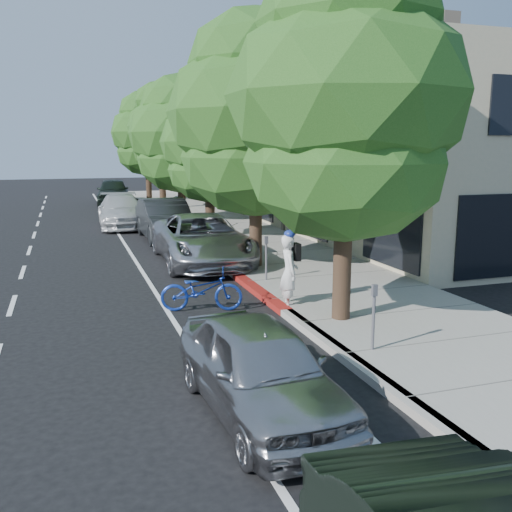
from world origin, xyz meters
name	(u,v)px	position (x,y,z in m)	size (l,w,h in m)	color
ground	(272,304)	(0.00, 0.00, 0.00)	(120.00, 120.00, 0.00)	black
sidewalk	(257,245)	(2.30, 8.00, 0.07)	(4.60, 56.00, 0.15)	gray
curb	(200,248)	(0.00, 8.00, 0.07)	(0.30, 56.00, 0.15)	#9E998E
curb_red_segment	(259,292)	(0.00, 1.00, 0.07)	(0.32, 4.00, 0.15)	maroon
storefront_building	(321,153)	(9.60, 18.00, 3.50)	(10.00, 36.00, 7.00)	#B2AA89
street_tree_0	(347,101)	(0.90, -2.00, 4.83)	(5.12, 5.12, 7.92)	black
street_tree_1	(256,116)	(0.90, 4.00, 4.82)	(5.49, 5.49, 8.01)	black
street_tree_2	(209,144)	(0.90, 10.00, 3.98)	(4.04, 4.04, 6.48)	black
street_tree_3	(180,135)	(0.90, 16.00, 4.46)	(5.27, 5.27, 7.48)	black
street_tree_4	(161,129)	(0.90, 22.00, 4.93)	(4.05, 4.05, 7.74)	black
street_tree_5	(147,134)	(0.90, 28.00, 4.73)	(5.07, 5.07, 7.77)	black
cyclist	(289,272)	(0.25, -0.51, 0.92)	(0.67, 0.44, 1.84)	silver
bicycle	(201,290)	(-1.80, 0.04, 0.52)	(0.69, 1.97, 1.03)	#1734A0
silver_suv	(202,239)	(-0.50, 5.50, 0.83)	(2.75, 5.97, 1.66)	#B3B2B8
dark_sedan	(165,220)	(-0.84, 10.91, 0.86)	(1.82, 5.21, 1.72)	#212527
white_pickup	(121,211)	(-2.20, 15.56, 0.77)	(2.17, 5.33, 1.55)	silver
dark_suv_far	(113,191)	(-1.68, 26.95, 0.87)	(2.05, 5.09, 1.73)	black
near_car_a	(260,369)	(-2.20, -5.50, 0.70)	(1.65, 4.11, 1.40)	#A2A2A7
pedestrian	(254,209)	(3.55, 12.23, 1.02)	(0.85, 0.66, 1.74)	black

